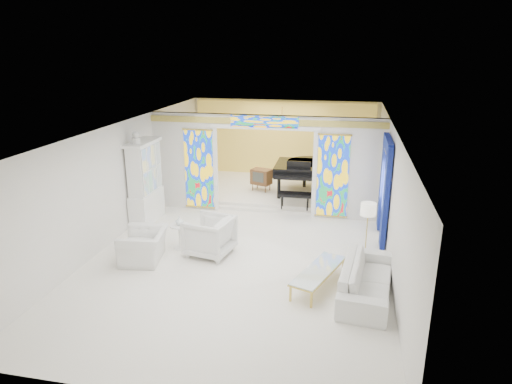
% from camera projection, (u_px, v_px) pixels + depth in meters
% --- Properties ---
extents(floor, '(12.00, 12.00, 0.00)m').
position_uv_depth(floor, '(251.00, 238.00, 12.23)').
color(floor, white).
rests_on(floor, ground).
extents(ceiling, '(7.00, 12.00, 0.02)m').
position_uv_depth(ceiling, '(250.00, 126.00, 11.31)').
color(ceiling, silver).
rests_on(ceiling, wall_back).
extents(wall_back, '(7.00, 0.02, 3.00)m').
position_uv_depth(wall_back, '(284.00, 140.00, 17.37)').
color(wall_back, silver).
rests_on(wall_back, floor).
extents(wall_front, '(7.00, 0.02, 3.00)m').
position_uv_depth(wall_front, '(156.00, 309.00, 6.17)').
color(wall_front, silver).
rests_on(wall_front, floor).
extents(wall_left, '(0.02, 12.00, 3.00)m').
position_uv_depth(wall_left, '(125.00, 177.00, 12.44)').
color(wall_left, silver).
rests_on(wall_left, floor).
extents(wall_right, '(0.02, 12.00, 3.00)m').
position_uv_depth(wall_right, '(391.00, 192.00, 11.10)').
color(wall_right, silver).
rests_on(wall_right, floor).
extents(partition_wall, '(7.00, 0.22, 3.00)m').
position_uv_depth(partition_wall, '(265.00, 160.00, 13.59)').
color(partition_wall, silver).
rests_on(partition_wall, floor).
extents(stained_glass_left, '(0.90, 0.04, 2.40)m').
position_uv_depth(stained_glass_left, '(199.00, 169.00, 13.99)').
color(stained_glass_left, gold).
rests_on(stained_glass_left, partition_wall).
extents(stained_glass_right, '(0.90, 0.04, 2.40)m').
position_uv_depth(stained_glass_right, '(333.00, 176.00, 13.20)').
color(stained_glass_right, gold).
rests_on(stained_glass_right, partition_wall).
extents(stained_glass_transom, '(2.00, 0.04, 0.34)m').
position_uv_depth(stained_glass_transom, '(264.00, 122.00, 13.13)').
color(stained_glass_transom, gold).
rests_on(stained_glass_transom, partition_wall).
extents(alcove_platform, '(6.80, 3.80, 0.18)m').
position_uv_depth(alcove_platform, '(275.00, 190.00, 16.02)').
color(alcove_platform, white).
rests_on(alcove_platform, floor).
extents(gold_curtain_back, '(6.70, 0.10, 2.90)m').
position_uv_depth(gold_curtain_back, '(284.00, 140.00, 17.26)').
color(gold_curtain_back, '#EECD52').
rests_on(gold_curtain_back, wall_back).
extents(chandelier, '(0.48, 0.48, 0.30)m').
position_uv_depth(chandelier, '(282.00, 120.00, 15.15)').
color(chandelier, gold).
rests_on(chandelier, ceiling).
extents(blue_drapes, '(0.14, 1.85, 2.65)m').
position_uv_depth(blue_drapes, '(385.00, 181.00, 11.75)').
color(blue_drapes, navy).
rests_on(blue_drapes, wall_right).
extents(china_cabinet, '(0.56, 1.46, 2.72)m').
position_uv_depth(china_cabinet, '(145.00, 183.00, 13.05)').
color(china_cabinet, white).
rests_on(china_cabinet, floor).
extents(armchair_left, '(1.18, 1.30, 0.74)m').
position_uv_depth(armchair_left, '(144.00, 246.00, 10.82)').
color(armchair_left, silver).
rests_on(armchair_left, floor).
extents(armchair_right, '(1.23, 1.20, 0.96)m').
position_uv_depth(armchair_right, '(209.00, 236.00, 11.12)').
color(armchair_right, silver).
rests_on(armchair_right, floor).
extents(sofa, '(1.20, 2.52, 0.71)m').
position_uv_depth(sofa, '(367.00, 279.00, 9.32)').
color(sofa, white).
rests_on(sofa, floor).
extents(side_table, '(0.67, 0.67, 0.63)m').
position_uv_depth(side_table, '(180.00, 233.00, 11.48)').
color(side_table, white).
rests_on(side_table, floor).
extents(vase, '(0.24, 0.24, 0.21)m').
position_uv_depth(vase, '(179.00, 221.00, 11.38)').
color(vase, white).
rests_on(vase, side_table).
extents(coffee_table, '(1.14, 1.88, 0.40)m').
position_uv_depth(coffee_table, '(319.00, 271.00, 9.62)').
color(coffee_table, white).
rests_on(coffee_table, floor).
extents(floor_lamp, '(0.47, 0.47, 1.47)m').
position_uv_depth(floor_lamp, '(368.00, 212.00, 10.49)').
color(floor_lamp, gold).
rests_on(floor_lamp, floor).
extents(grand_piano, '(1.96, 3.08, 1.22)m').
position_uv_depth(grand_piano, '(305.00, 168.00, 15.28)').
color(grand_piano, black).
rests_on(grand_piano, alcove_platform).
extents(tv_console, '(0.75, 0.62, 0.75)m').
position_uv_depth(tv_console, '(261.00, 177.00, 15.50)').
color(tv_console, brown).
rests_on(tv_console, alcove_platform).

